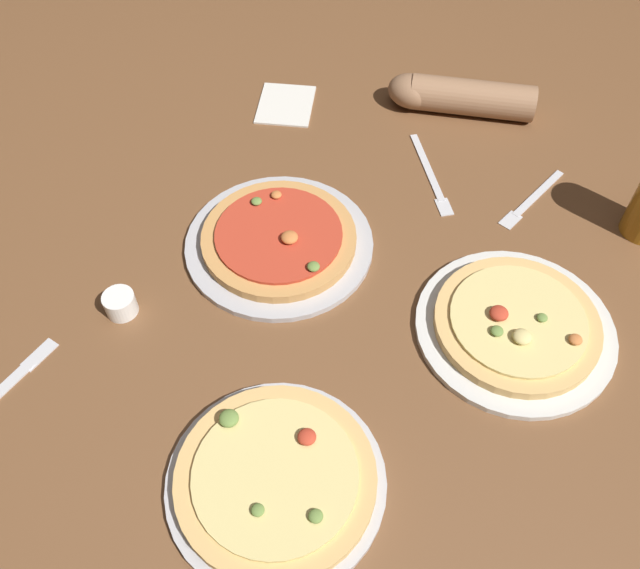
{
  "coord_description": "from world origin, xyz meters",
  "views": [
    {
      "loc": [
        0.29,
        -0.63,
        0.91
      ],
      "look_at": [
        0.0,
        0.0,
        0.02
      ],
      "focal_mm": 37.74,
      "sensor_mm": 36.0,
      "label": 1
    }
  ],
  "objects_px": {
    "pizza_plate_side": "(516,325)",
    "knife_right": "(2,389)",
    "fork_left": "(431,175)",
    "pizza_plate_near": "(276,479)",
    "diner_arm": "(455,96)",
    "napkin_folded": "(286,104)",
    "fork_spare": "(532,199)",
    "ramekin_sauce": "(120,304)",
    "pizza_plate_far": "(279,240)"
  },
  "relations": [
    {
      "from": "pizza_plate_far",
      "to": "diner_arm",
      "type": "height_order",
      "value": "diner_arm"
    },
    {
      "from": "pizza_plate_near",
      "to": "diner_arm",
      "type": "distance_m",
      "value": 0.89
    },
    {
      "from": "pizza_plate_side",
      "to": "diner_arm",
      "type": "relative_size",
      "value": 1.05
    },
    {
      "from": "pizza_plate_near",
      "to": "knife_right",
      "type": "distance_m",
      "value": 0.45
    },
    {
      "from": "fork_left",
      "to": "knife_right",
      "type": "xyz_separation_m",
      "value": [
        -0.44,
        -0.72,
        0.0
      ]
    },
    {
      "from": "pizza_plate_near",
      "to": "pizza_plate_far",
      "type": "distance_m",
      "value": 0.44
    },
    {
      "from": "fork_left",
      "to": "pizza_plate_near",
      "type": "bearing_deg",
      "value": -89.55
    },
    {
      "from": "pizza_plate_side",
      "to": "fork_spare",
      "type": "relative_size",
      "value": 1.66
    },
    {
      "from": "pizza_plate_far",
      "to": "pizza_plate_side",
      "type": "relative_size",
      "value": 1.04
    },
    {
      "from": "fork_spare",
      "to": "napkin_folded",
      "type": "bearing_deg",
      "value": 173.4
    },
    {
      "from": "napkin_folded",
      "to": "ramekin_sauce",
      "type": "bearing_deg",
      "value": -90.47
    },
    {
      "from": "pizza_plate_near",
      "to": "fork_left",
      "type": "height_order",
      "value": "pizza_plate_near"
    },
    {
      "from": "knife_right",
      "to": "diner_arm",
      "type": "distance_m",
      "value": 1.02
    },
    {
      "from": "pizza_plate_side",
      "to": "diner_arm",
      "type": "distance_m",
      "value": 0.57
    },
    {
      "from": "fork_left",
      "to": "knife_right",
      "type": "height_order",
      "value": "same"
    },
    {
      "from": "ramekin_sauce",
      "to": "fork_left",
      "type": "height_order",
      "value": "ramekin_sauce"
    },
    {
      "from": "pizza_plate_side",
      "to": "knife_right",
      "type": "relative_size",
      "value": 1.52
    },
    {
      "from": "pizza_plate_side",
      "to": "napkin_folded",
      "type": "height_order",
      "value": "pizza_plate_side"
    },
    {
      "from": "pizza_plate_side",
      "to": "pizza_plate_near",
      "type": "bearing_deg",
      "value": -121.28
    },
    {
      "from": "pizza_plate_near",
      "to": "ramekin_sauce",
      "type": "height_order",
      "value": "pizza_plate_near"
    },
    {
      "from": "pizza_plate_far",
      "to": "pizza_plate_side",
      "type": "bearing_deg",
      "value": -0.63
    },
    {
      "from": "pizza_plate_side",
      "to": "fork_spare",
      "type": "xyz_separation_m",
      "value": [
        -0.05,
        0.31,
        -0.01
      ]
    },
    {
      "from": "pizza_plate_side",
      "to": "napkin_folded",
      "type": "distance_m",
      "value": 0.7
    },
    {
      "from": "pizza_plate_side",
      "to": "knife_right",
      "type": "distance_m",
      "value": 0.81
    },
    {
      "from": "pizza_plate_near",
      "to": "diner_arm",
      "type": "bearing_deg",
      "value": 91.84
    },
    {
      "from": "ramekin_sauce",
      "to": "diner_arm",
      "type": "xyz_separation_m",
      "value": [
        0.34,
        0.73,
        0.02
      ]
    },
    {
      "from": "diner_arm",
      "to": "fork_spare",
      "type": "bearing_deg",
      "value": -42.03
    },
    {
      "from": "fork_left",
      "to": "fork_spare",
      "type": "xyz_separation_m",
      "value": [
        0.2,
        0.02,
        0.0
      ]
    },
    {
      "from": "pizza_plate_near",
      "to": "fork_spare",
      "type": "height_order",
      "value": "pizza_plate_near"
    },
    {
      "from": "fork_left",
      "to": "diner_arm",
      "type": "distance_m",
      "value": 0.22
    },
    {
      "from": "pizza_plate_near",
      "to": "fork_left",
      "type": "relative_size",
      "value": 1.54
    },
    {
      "from": "pizza_plate_side",
      "to": "ramekin_sauce",
      "type": "xyz_separation_m",
      "value": [
        -0.6,
        -0.23,
        0.0
      ]
    },
    {
      "from": "ramekin_sauce",
      "to": "pizza_plate_far",
      "type": "bearing_deg",
      "value": 53.67
    },
    {
      "from": "pizza_plate_far",
      "to": "fork_left",
      "type": "relative_size",
      "value": 1.68
    },
    {
      "from": "pizza_plate_far",
      "to": "diner_arm",
      "type": "distance_m",
      "value": 0.52
    },
    {
      "from": "pizza_plate_side",
      "to": "fork_left",
      "type": "bearing_deg",
      "value": 129.78
    },
    {
      "from": "ramekin_sauce",
      "to": "fork_left",
      "type": "relative_size",
      "value": 0.26
    },
    {
      "from": "diner_arm",
      "to": "pizza_plate_side",
      "type": "bearing_deg",
      "value": -62.22
    },
    {
      "from": "pizza_plate_far",
      "to": "fork_spare",
      "type": "xyz_separation_m",
      "value": [
        0.38,
        0.3,
        -0.01
      ]
    },
    {
      "from": "pizza_plate_side",
      "to": "diner_arm",
      "type": "xyz_separation_m",
      "value": [
        -0.26,
        0.5,
        0.02
      ]
    },
    {
      "from": "pizza_plate_far",
      "to": "napkin_folded",
      "type": "bearing_deg",
      "value": 114.79
    },
    {
      "from": "pizza_plate_near",
      "to": "ramekin_sauce",
      "type": "bearing_deg",
      "value": 156.66
    },
    {
      "from": "napkin_folded",
      "to": "fork_spare",
      "type": "distance_m",
      "value": 0.56
    },
    {
      "from": "napkin_folded",
      "to": "fork_left",
      "type": "xyz_separation_m",
      "value": [
        0.36,
        -0.08,
        -0.0
      ]
    },
    {
      "from": "napkin_folded",
      "to": "knife_right",
      "type": "height_order",
      "value": "napkin_folded"
    },
    {
      "from": "ramekin_sauce",
      "to": "pizza_plate_near",
      "type": "bearing_deg",
      "value": -23.34
    },
    {
      "from": "pizza_plate_near",
      "to": "pizza_plate_side",
      "type": "distance_m",
      "value": 0.46
    },
    {
      "from": "fork_spare",
      "to": "pizza_plate_near",
      "type": "bearing_deg",
      "value": -105.33
    },
    {
      "from": "napkin_folded",
      "to": "fork_spare",
      "type": "bearing_deg",
      "value": -6.6
    },
    {
      "from": "napkin_folded",
      "to": "fork_left",
      "type": "relative_size",
      "value": 0.69
    }
  ]
}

